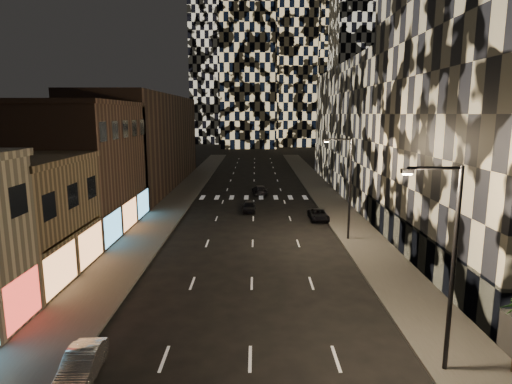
{
  "coord_description": "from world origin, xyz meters",
  "views": [
    {
      "loc": [
        0.26,
        -7.13,
        11.21
      ],
      "look_at": [
        0.29,
        21.3,
        6.0
      ],
      "focal_mm": 30.0,
      "sensor_mm": 36.0,
      "label": 1
    }
  ],
  "objects_px": {
    "car_dark_midlane": "(249,207)",
    "streetlight_far": "(347,181)",
    "car_dark_oncoming": "(260,190)",
    "streetlight_near": "(448,256)",
    "car_silver_parked": "(81,365)",
    "car_dark_rightlane": "(318,215)"
  },
  "relations": [
    {
      "from": "car_dark_rightlane",
      "to": "car_silver_parked",
      "type": "bearing_deg",
      "value": -118.41
    },
    {
      "from": "car_dark_oncoming",
      "to": "car_dark_midlane",
      "type": "bearing_deg",
      "value": 74.97
    },
    {
      "from": "car_dark_oncoming",
      "to": "streetlight_near",
      "type": "bearing_deg",
      "value": 92.24
    },
    {
      "from": "streetlight_near",
      "to": "car_silver_parked",
      "type": "distance_m",
      "value": 16.27
    },
    {
      "from": "streetlight_near",
      "to": "car_dark_oncoming",
      "type": "distance_m",
      "value": 43.1
    },
    {
      "from": "car_dark_midlane",
      "to": "streetlight_near",
      "type": "bearing_deg",
      "value": -73.27
    },
    {
      "from": "car_silver_parked",
      "to": "car_dark_rightlane",
      "type": "xyz_separation_m",
      "value": [
        14.2,
        27.92,
        -0.05
      ]
    },
    {
      "from": "car_dark_oncoming",
      "to": "streetlight_far",
      "type": "bearing_deg",
      "value": 100.81
    },
    {
      "from": "car_dark_oncoming",
      "to": "car_dark_rightlane",
      "type": "relative_size",
      "value": 1.08
    },
    {
      "from": "car_dark_midlane",
      "to": "streetlight_far",
      "type": "bearing_deg",
      "value": -50.95
    },
    {
      "from": "car_dark_oncoming",
      "to": "car_dark_rightlane",
      "type": "bearing_deg",
      "value": 104.68
    },
    {
      "from": "streetlight_far",
      "to": "car_dark_midlane",
      "type": "relative_size",
      "value": 2.46
    },
    {
      "from": "streetlight_near",
      "to": "car_silver_parked",
      "type": "xyz_separation_m",
      "value": [
        -15.55,
        -0.52,
        -4.73
      ]
    },
    {
      "from": "car_dark_midlane",
      "to": "car_silver_parked",
      "type": "bearing_deg",
      "value": -100.96
    },
    {
      "from": "streetlight_near",
      "to": "car_dark_rightlane",
      "type": "bearing_deg",
      "value": 92.83
    },
    {
      "from": "car_silver_parked",
      "to": "streetlight_far",
      "type": "bearing_deg",
      "value": 48.38
    },
    {
      "from": "streetlight_far",
      "to": "car_dark_midlane",
      "type": "height_order",
      "value": "streetlight_far"
    },
    {
      "from": "car_silver_parked",
      "to": "car_dark_midlane",
      "type": "relative_size",
      "value": 1.04
    },
    {
      "from": "car_silver_parked",
      "to": "car_dark_rightlane",
      "type": "distance_m",
      "value": 31.32
    },
    {
      "from": "streetlight_near",
      "to": "streetlight_far",
      "type": "distance_m",
      "value": 20.0
    },
    {
      "from": "streetlight_near",
      "to": "streetlight_far",
      "type": "xyz_separation_m",
      "value": [
        0.0,
        20.0,
        0.0
      ]
    },
    {
      "from": "car_silver_parked",
      "to": "car_dark_midlane",
      "type": "xyz_separation_m",
      "value": [
        6.7,
        31.8,
        -0.0
      ]
    }
  ]
}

